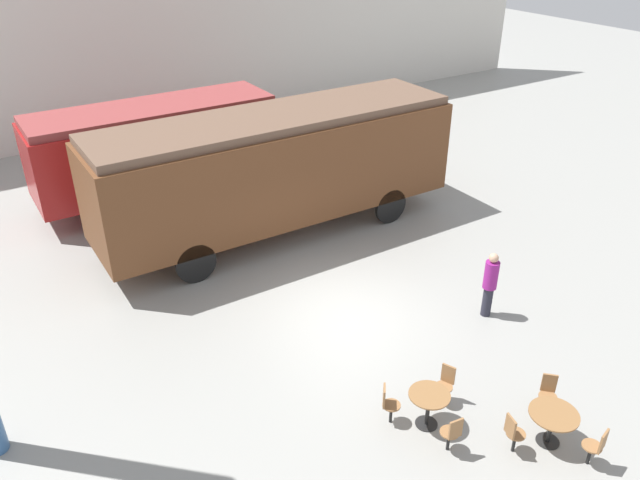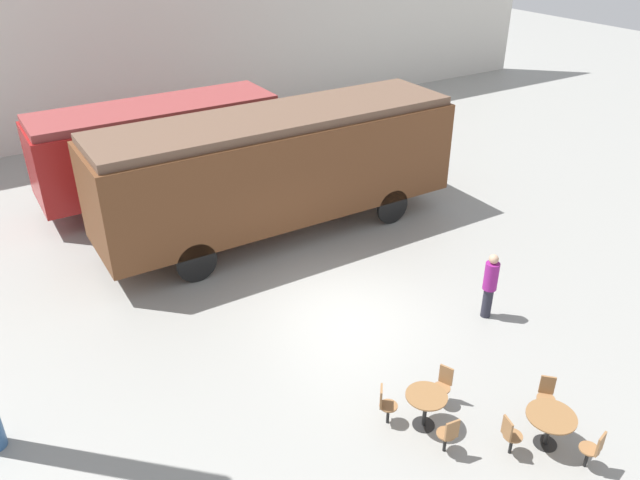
{
  "view_description": "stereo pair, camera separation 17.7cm",
  "coord_description": "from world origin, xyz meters",
  "px_view_note": "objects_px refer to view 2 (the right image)",
  "views": [
    {
      "loc": [
        -7.34,
        -10.43,
        9.05
      ],
      "look_at": [
        -0.11,
        1.0,
        1.6
      ],
      "focal_mm": 35.0,
      "sensor_mm": 36.0,
      "label": 1
    },
    {
      "loc": [
        -7.19,
        -10.53,
        9.05
      ],
      "look_at": [
        -0.11,
        1.0,
        1.6
      ],
      "focal_mm": 35.0,
      "sensor_mm": 36.0,
      "label": 2
    }
  ],
  "objects_px": {
    "cafe_chair_0": "(510,434)",
    "visitor_person": "(490,283)",
    "streamlined_locomotive": "(179,140)",
    "passenger_coach_wooden": "(278,164)",
    "cafe_table_mid": "(426,402)",
    "cafe_table_near": "(550,421)"
  },
  "relations": [
    {
      "from": "cafe_chair_0",
      "to": "visitor_person",
      "type": "distance_m",
      "value": 4.41
    },
    {
      "from": "visitor_person",
      "to": "streamlined_locomotive",
      "type": "bearing_deg",
      "value": 108.68
    },
    {
      "from": "cafe_chair_0",
      "to": "passenger_coach_wooden",
      "type": "bearing_deg",
      "value": 101.51
    },
    {
      "from": "visitor_person",
      "to": "cafe_table_mid",
      "type": "bearing_deg",
      "value": -151.02
    },
    {
      "from": "passenger_coach_wooden",
      "to": "cafe_table_near",
      "type": "bearing_deg",
      "value": -89.1
    },
    {
      "from": "cafe_chair_0",
      "to": "visitor_person",
      "type": "xyz_separation_m",
      "value": [
        2.81,
        3.38,
        0.44
      ]
    },
    {
      "from": "streamlined_locomotive",
      "to": "cafe_table_mid",
      "type": "bearing_deg",
      "value": -89.94
    },
    {
      "from": "cafe_table_near",
      "to": "cafe_chair_0",
      "type": "xyz_separation_m",
      "value": [
        -0.8,
        0.22,
        -0.07
      ]
    },
    {
      "from": "streamlined_locomotive",
      "to": "cafe_table_mid",
      "type": "relative_size",
      "value": 12.05
    },
    {
      "from": "cafe_table_near",
      "to": "cafe_table_mid",
      "type": "height_order",
      "value": "cafe_table_mid"
    },
    {
      "from": "streamlined_locomotive",
      "to": "cafe_table_near",
      "type": "distance_m",
      "value": 14.6
    },
    {
      "from": "cafe_table_mid",
      "to": "streamlined_locomotive",
      "type": "bearing_deg",
      "value": 90.06
    },
    {
      "from": "streamlined_locomotive",
      "to": "cafe_table_mid",
      "type": "xyz_separation_m",
      "value": [
        0.01,
        -12.87,
        -1.33
      ]
    },
    {
      "from": "cafe_table_mid",
      "to": "visitor_person",
      "type": "xyz_separation_m",
      "value": [
        3.65,
        2.02,
        0.35
      ]
    },
    {
      "from": "streamlined_locomotive",
      "to": "passenger_coach_wooden",
      "type": "xyz_separation_m",
      "value": [
        1.5,
        -4.26,
        0.29
      ]
    },
    {
      "from": "cafe_table_mid",
      "to": "visitor_person",
      "type": "height_order",
      "value": "visitor_person"
    },
    {
      "from": "cafe_table_mid",
      "to": "cafe_chair_0",
      "type": "height_order",
      "value": "cafe_chair_0"
    },
    {
      "from": "cafe_table_mid",
      "to": "cafe_table_near",
      "type": "bearing_deg",
      "value": -43.67
    },
    {
      "from": "cafe_table_mid",
      "to": "visitor_person",
      "type": "relative_size",
      "value": 0.46
    },
    {
      "from": "streamlined_locomotive",
      "to": "cafe_chair_0",
      "type": "xyz_separation_m",
      "value": [
        0.86,
        -14.22,
        -1.41
      ]
    },
    {
      "from": "passenger_coach_wooden",
      "to": "cafe_table_near",
      "type": "height_order",
      "value": "passenger_coach_wooden"
    },
    {
      "from": "cafe_chair_0",
      "to": "streamlined_locomotive",
      "type": "bearing_deg",
      "value": 108.66
    }
  ]
}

